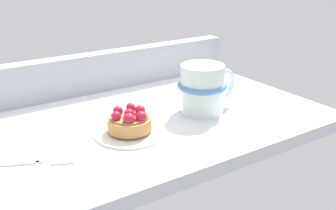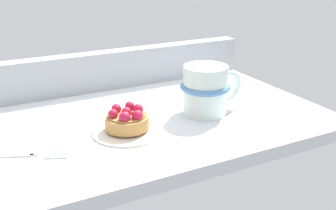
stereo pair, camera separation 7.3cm
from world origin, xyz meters
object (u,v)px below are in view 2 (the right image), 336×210
at_px(dessert_plate, 127,130).
at_px(coffee_mug, 206,89).
at_px(dessert_fork, 13,155).
at_px(raspberry_tart, 127,119).

distance_m(dessert_plate, coffee_mug, 0.18).
height_order(dessert_plate, dessert_fork, dessert_plate).
relative_size(raspberry_tart, coffee_mug, 0.58).
bearing_deg(coffee_mug, raspberry_tart, -175.05).
distance_m(coffee_mug, dessert_fork, 0.37).
xyz_separation_m(dessert_plate, raspberry_tart, (0.00, -0.00, 0.02)).
distance_m(dessert_plate, dessert_fork, 0.19).
distance_m(dessert_plate, raspberry_tart, 0.02).
height_order(coffee_mug, dessert_fork, coffee_mug).
bearing_deg(raspberry_tart, dessert_plate, 96.27).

